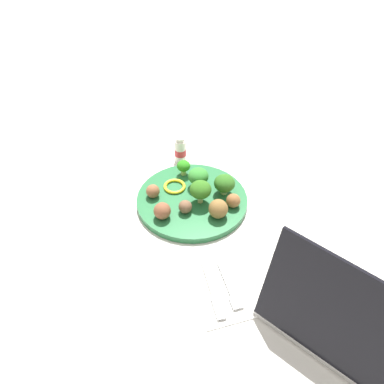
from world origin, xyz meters
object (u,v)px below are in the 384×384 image
Objects in this scene: broccoli_floret_mid_right at (198,176)px; meatball_near_rim at (153,191)px; meatball_mid_right at (162,211)px; broccoli_floret_front_right at (200,190)px; fork at (230,287)px; meatball_back_right at (185,207)px; pepper_ring_back_right at (175,186)px; broccoli_floret_front_left at (224,183)px; meatball_front_right at (218,209)px; broccoli_floret_near_rim at (184,166)px; meatball_mid_left at (233,201)px; napkin at (220,287)px; yogurt_bottle at (180,151)px; plate at (192,200)px; laptop at (354,322)px; knife at (213,291)px.

broccoli_floret_mid_right reaches higher than meatball_near_rim.
meatball_mid_right is at bearing -50.21° from broccoli_floret_mid_right.
broccoli_floret_front_right reaches higher than fork.
broccoli_floret_front_right reaches higher than meatball_back_right.
broccoli_floret_front_left is at bearing 67.64° from pepper_ring_back_right.
broccoli_floret_near_rim is at bearing -165.54° from meatball_front_right.
napkin is (0.22, -0.09, -0.03)m from meatball_mid_left.
broccoli_floret_near_rim is 0.08m from yogurt_bottle.
plate is 0.06m from broccoli_floret_mid_right.
plate is 0.10m from meatball_mid_right.
laptop is (0.37, 0.11, 0.01)m from meatball_mid_left.
broccoli_floret_mid_right is 0.11m from meatball_mid_left.
meatball_mid_right reaches higher than meatball_near_rim.
broccoli_floret_near_rim reaches higher than knife.
broccoli_floret_front_left is 0.93× the size of pepper_ring_back_right.
knife is (0.32, -0.05, -0.04)m from broccoli_floret_mid_right.
meatball_front_right is (0.11, 0.14, 0.01)m from meatball_near_rim.
plate is 0.27m from napkin.
meatball_front_right is at bearing 32.65° from pepper_ring_back_right.
meatball_front_right reaches higher than meatball_mid_left.
broccoli_floret_mid_right reaches higher than pepper_ring_back_right.
meatball_front_right is 0.26m from yogurt_bottle.
yogurt_bottle reaches higher than knife.
meatball_mid_left is 0.25m from yogurt_bottle.
meatball_front_right is (0.08, 0.05, 0.03)m from plate.
meatball_back_right is at bearing -148.25° from laptop.
meatball_front_right reaches higher than pepper_ring_back_right.
broccoli_floret_front_right is 0.26m from knife.
yogurt_bottle is at bearing 161.73° from pepper_ring_back_right.
knife is (0.26, -0.04, -0.05)m from broccoli_floret_front_right.
meatball_back_right is (0.05, -0.11, -0.02)m from broccoli_floret_front_left.
broccoli_floret_near_rim is at bearing 143.79° from pepper_ring_back_right.
broccoli_floret_front_right is at bearing -8.99° from broccoli_floret_mid_right.
broccoli_floret_mid_right is 0.12m from meatball_front_right.
yogurt_bottle reaches higher than napkin.
knife is (0.22, 0.06, -0.03)m from meatball_mid_right.
yogurt_bottle reaches higher than broccoli_floret_mid_right.
laptop is (0.15, 0.21, 0.04)m from napkin.
knife is at bearing -8.35° from broccoli_floret_mid_right.
meatball_near_rim is at bearing -112.84° from broccoli_floret_front_right.
laptop is (0.42, 0.12, -0.01)m from broccoli_floret_front_left.
broccoli_floret_front_left is at bearing 162.22° from napkin.
plate is 5.22× the size of broccoli_floret_front_left.
knife is (0.32, 0.01, -0.01)m from pepper_ring_back_right.
broccoli_floret_near_rim is at bearing 150.18° from meatball_mid_right.
broccoli_floret_front_right is 1.49× the size of meatball_mid_right.
pepper_ring_back_right is (-0.07, -0.05, -0.04)m from broccoli_floret_front_right.
plate is at bearing 73.12° from meatball_near_rim.
meatball_back_right is 0.19× the size of napkin.
pepper_ring_back_right is 0.48× the size of fork.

